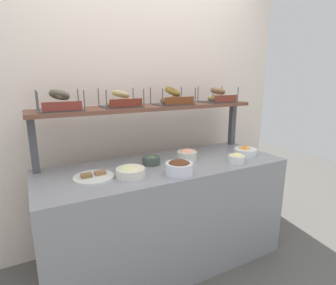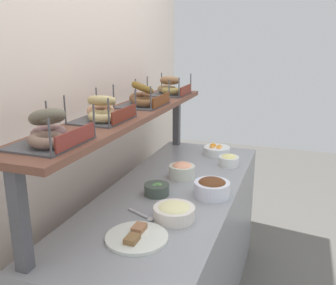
{
  "view_description": "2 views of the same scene",
  "coord_description": "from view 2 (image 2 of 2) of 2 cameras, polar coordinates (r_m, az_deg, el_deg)",
  "views": [
    {
      "loc": [
        -0.91,
        -1.77,
        1.51
      ],
      "look_at": [
        0.06,
        0.06,
        1.0
      ],
      "focal_mm": 28.94,
      "sensor_mm": 36.0,
      "label": 1
    },
    {
      "loc": [
        -1.84,
        -0.63,
        1.68
      ],
      "look_at": [
        0.1,
        0.06,
        1.1
      ],
      "focal_mm": 39.82,
      "sensor_mm": 36.0,
      "label": 2
    }
  ],
  "objects": [
    {
      "name": "bowl_veggie_mix",
      "position": [
        2.04,
        -1.73,
        -7.14
      ],
      "size": [
        0.14,
        0.14,
        0.07
      ],
      "color": "#425045",
      "rests_on": "deli_counter"
    },
    {
      "name": "serving_spoon_near_plate",
      "position": [
        1.81,
        -3.54,
        -11.21
      ],
      "size": [
        0.09,
        0.16,
        0.01
      ],
      "color": "#B7B7BC",
      "rests_on": "deli_counter"
    },
    {
      "name": "bowl_chocolate_spread",
      "position": [
        2.03,
        6.74,
        -6.84
      ],
      "size": [
        0.19,
        0.19,
        0.1
      ],
      "color": "white",
      "rests_on": "deli_counter"
    },
    {
      "name": "shelf_riser_left",
      "position": [
        1.46,
        -21.73,
        -11.05
      ],
      "size": [
        0.05,
        0.05,
        0.4
      ],
      "primitive_type": "cube",
      "color": "#4C4C51",
      "rests_on": "deli_counter"
    },
    {
      "name": "bagel_basket_poppy",
      "position": [
        1.5,
        -17.72,
        1.46
      ],
      "size": [
        0.3,
        0.25,
        0.16
      ],
      "color": "#4C4C51",
      "rests_on": "upper_shelf"
    },
    {
      "name": "upper_shelf",
      "position": [
        2.09,
        -6.35,
        4.3
      ],
      "size": [
        1.85,
        0.32,
        0.03
      ],
      "primitive_type": "cube",
      "color": "brown",
      "rests_on": "shelf_riser_left"
    },
    {
      "name": "serving_plate_white",
      "position": [
        1.64,
        -4.83,
        -14.22
      ],
      "size": [
        0.27,
        0.27,
        0.04
      ],
      "color": "white",
      "rests_on": "deli_counter"
    },
    {
      "name": "bagel_basket_cinnamon_raisin",
      "position": [
        2.26,
        -3.84,
        6.86
      ],
      "size": [
        0.32,
        0.26,
        0.15
      ],
      "color": "#4C4C51",
      "rests_on": "upper_shelf"
    },
    {
      "name": "shelf_riser_right",
      "position": [
        2.94,
        1.32,
        3.49
      ],
      "size": [
        0.05,
        0.05,
        0.4
      ],
      "primitive_type": "cube",
      "color": "#4C4C51",
      "rests_on": "deli_counter"
    },
    {
      "name": "bagel_basket_everything",
      "position": [
        2.69,
        0.32,
        8.32
      ],
      "size": [
        0.29,
        0.25,
        0.14
      ],
      "color": "#4C4C51",
      "rests_on": "upper_shelf"
    },
    {
      "name": "bagel_basket_plain",
      "position": [
        1.87,
        -9.97,
        4.73
      ],
      "size": [
        0.3,
        0.26,
        0.14
      ],
      "color": "#4C4C51",
      "rests_on": "upper_shelf"
    },
    {
      "name": "deli_counter",
      "position": [
        2.31,
        0.61,
        -16.98
      ],
      "size": [
        1.89,
        0.7,
        0.85
      ],
      "primitive_type": "cube",
      "color": "gray",
      "rests_on": "ground_plane"
    },
    {
      "name": "back_wall",
      "position": [
        2.24,
        -12.78,
        3.07
      ],
      "size": [
        3.09,
        0.06,
        2.4
      ],
      "primitive_type": "cube",
      "color": "#F6E1CF",
      "rests_on": "ground_plane"
    },
    {
      "name": "bowl_potato_salad",
      "position": [
        1.78,
        0.95,
        -10.52
      ],
      "size": [
        0.2,
        0.2,
        0.08
      ],
      "color": "silver",
      "rests_on": "deli_counter"
    },
    {
      "name": "bowl_egg_salad",
      "position": [
        2.52,
        9.31,
        -2.66
      ],
      "size": [
        0.13,
        0.13,
        0.08
      ],
      "color": "white",
      "rests_on": "deli_counter"
    },
    {
      "name": "bowl_fruit_salad",
      "position": [
        2.75,
        7.44,
        -1.17
      ],
      "size": [
        0.19,
        0.19,
        0.07
      ],
      "color": "white",
      "rests_on": "deli_counter"
    },
    {
      "name": "bowl_lox_spread",
      "position": [
        2.28,
        2.15,
        -4.24
      ],
      "size": [
        0.16,
        0.16,
        0.1
      ],
      "color": "silver",
      "rests_on": "deli_counter"
    }
  ]
}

